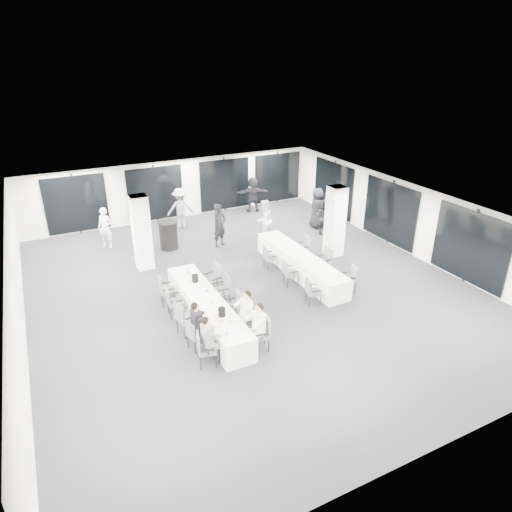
{
  "coord_description": "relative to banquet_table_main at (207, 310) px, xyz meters",
  "views": [
    {
      "loc": [
        -5.99,
        -12.5,
        7.53
      ],
      "look_at": [
        0.16,
        -0.2,
        1.24
      ],
      "focal_mm": 32.0,
      "sensor_mm": 36.0,
      "label": 1
    }
  ],
  "objects": [
    {
      "name": "room",
      "position": [
        2.92,
        2.43,
        1.01
      ],
      "size": [
        14.04,
        16.04,
        2.84
      ],
      "color": "#242429",
      "rests_on": "ground"
    },
    {
      "name": "column_left",
      "position": [
        -0.76,
        4.52,
        1.02
      ],
      "size": [
        0.6,
        0.6,
        2.8
      ],
      "primitive_type": "cube",
      "color": "white",
      "rests_on": "floor"
    },
    {
      "name": "column_right",
      "position": [
        6.24,
        2.32,
        1.02
      ],
      "size": [
        0.6,
        0.6,
        2.8
      ],
      "primitive_type": "cube",
      "color": "white",
      "rests_on": "floor"
    },
    {
      "name": "banquet_table_main",
      "position": [
        0.0,
        0.0,
        0.0
      ],
      "size": [
        0.9,
        5.0,
        0.75
      ],
      "primitive_type": "cube",
      "color": "white",
      "rests_on": "floor"
    },
    {
      "name": "banquet_table_side",
      "position": [
        4.17,
        1.48,
        0.0
      ],
      "size": [
        0.9,
        5.0,
        0.75
      ],
      "primitive_type": "cube",
      "color": "white",
      "rests_on": "floor"
    },
    {
      "name": "cocktail_table",
      "position": [
        0.57,
        5.85,
        0.21
      ],
      "size": [
        0.83,
        0.83,
        1.15
      ],
      "color": "black",
      "rests_on": "floor"
    },
    {
      "name": "chair_main_left_near",
      "position": [
        -0.83,
        -1.94,
        0.16
      ],
      "size": [
        0.58,
        0.6,
        0.94
      ],
      "rotation": [
        0.0,
        0.0,
        -1.83
      ],
      "color": "#505257",
      "rests_on": "floor"
    },
    {
      "name": "chair_main_left_second",
      "position": [
        -0.83,
        -1.19,
        0.13
      ],
      "size": [
        0.54,
        0.56,
        0.88
      ],
      "rotation": [
        0.0,
        0.0,
        -1.33
      ],
      "color": "#505257",
      "rests_on": "floor"
    },
    {
      "name": "chair_main_left_mid",
      "position": [
        -0.84,
        -0.39,
        0.21
      ],
      "size": [
        0.62,
        0.65,
        1.03
      ],
      "rotation": [
        0.0,
        0.0,
        -1.34
      ],
      "color": "#505257",
      "rests_on": "floor"
    },
    {
      "name": "chair_main_left_fourth",
      "position": [
        -0.84,
        0.71,
        0.19
      ],
      "size": [
        0.55,
        0.6,
        0.99
      ],
      "rotation": [
        0.0,
        0.0,
        -1.69
      ],
      "color": "#505257",
      "rests_on": "floor"
    },
    {
      "name": "chair_main_left_far",
      "position": [
        -0.83,
        1.54,
        0.17
      ],
      "size": [
        0.56,
        0.6,
        0.96
      ],
      "rotation": [
        0.0,
        0.0,
        -1.73
      ],
      "color": "#505257",
      "rests_on": "floor"
    },
    {
      "name": "chair_main_right_near",
      "position": [
        0.83,
        -2.0,
        0.18
      ],
      "size": [
        0.59,
        0.62,
        0.98
      ],
      "rotation": [
        0.0,
        0.0,
        1.35
      ],
      "color": "#505257",
      "rests_on": "floor"
    },
    {
      "name": "chair_main_right_second",
      "position": [
        0.83,
        -1.22,
        0.14
      ],
      "size": [
        0.47,
        0.52,
        0.9
      ],
      "rotation": [
        0.0,
        0.0,
        1.61
      ],
      "color": "#505257",
      "rests_on": "floor"
    },
    {
      "name": "chair_main_right_mid",
      "position": [
        0.83,
        -0.22,
        0.12
      ],
      "size": [
        0.47,
        0.52,
        0.87
      ],
      "rotation": [
        0.0,
        0.0,
        1.49
      ],
      "color": "#505257",
      "rests_on": "floor"
    },
    {
      "name": "chair_main_right_fourth",
      "position": [
        0.84,
        0.73,
        0.2
      ],
      "size": [
        0.52,
        0.58,
        1.0
      ],
      "rotation": [
        0.0,
        0.0,
        1.54
      ],
      "color": "#505257",
      "rests_on": "floor"
    },
    {
      "name": "chair_main_right_far",
      "position": [
        0.84,
        1.48,
        0.22
      ],
      "size": [
        0.63,
        0.66,
        1.04
      ],
      "rotation": [
        0.0,
        0.0,
        1.79
      ],
      "color": "#505257",
      "rests_on": "floor"
    },
    {
      "name": "chair_side_left_near",
      "position": [
        3.34,
        -0.55,
        0.13
      ],
      "size": [
        0.54,
        0.57,
        0.88
      ],
      "rotation": [
        0.0,
        0.0,
        -1.83
      ],
      "color": "#505257",
      "rests_on": "floor"
    },
    {
      "name": "chair_side_left_mid",
      "position": [
        3.34,
        0.87,
        0.15
      ],
      "size": [
        0.52,
        0.57,
        0.93
      ],
      "rotation": [
        0.0,
        0.0,
        -1.7
      ],
      "color": "#505257",
      "rests_on": "floor"
    },
    {
      "name": "chair_side_left_far",
      "position": [
        3.34,
        2.35,
        0.13
      ],
      "size": [
        0.5,
        0.54,
        0.88
      ],
      "rotation": [
        0.0,
        0.0,
        -1.7
      ],
      "color": "#505257",
      "rests_on": "floor"
    },
    {
      "name": "chair_side_right_near",
      "position": [
        4.99,
        -0.4,
        0.14
      ],
      "size": [
        0.54,
        0.57,
        0.9
      ],
      "rotation": [
        0.0,
        0.0,
        1.37
      ],
      "color": "#505257",
      "rests_on": "floor"
    },
    {
      "name": "chair_side_right_mid",
      "position": [
        5.0,
        1.1,
        0.18
      ],
      "size": [
        0.51,
        0.57,
        0.97
      ],
      "rotation": [
        0.0,
        0.0,
        1.63
      ],
      "color": "#505257",
      "rests_on": "floor"
    },
    {
      "name": "chair_side_right_far",
      "position": [
        4.99,
        2.51,
        0.15
      ],
      "size": [
        0.53,
        0.57,
        0.91
      ],
      "rotation": [
        0.0,
        0.0,
        1.41
      ],
      "color": "#505257",
      "rests_on": "floor"
    },
    {
      "name": "seated_guest_a",
      "position": [
        -0.67,
        -1.96,
        0.44
      ],
      "size": [
        0.5,
        0.38,
        1.44
      ],
      "rotation": [
        0.0,
        0.0,
        -1.57
      ],
      "color": "slate",
      "rests_on": "floor"
    },
    {
      "name": "seated_guest_b",
      "position": [
        -0.67,
        -1.17,
        0.44
      ],
      "size": [
        0.5,
        0.38,
        1.44
      ],
      "rotation": [
        0.0,
        0.0,
        -1.57
      ],
      "color": "black",
      "rests_on": "floor"
    },
    {
      "name": "seated_guest_c",
      "position": [
        0.67,
        -1.98,
        0.44
      ],
      "size": [
        0.5,
        0.38,
        1.44
      ],
      "rotation": [
        0.0,
        0.0,
        1.57
      ],
      "color": "silver",
      "rests_on": "floor"
    },
    {
      "name": "seated_guest_d",
      "position": [
        0.67,
        -1.22,
        0.44
      ],
      "size": [
        0.5,
        0.38,
        1.44
      ],
      "rotation": [
        0.0,
        0.0,
        1.57
      ],
      "color": "silver",
      "rests_on": "floor"
    },
    {
      "name": "standing_guest_a",
      "position": [
        2.55,
        5.16,
        0.65
      ],
      "size": [
        0.93,
        0.86,
        2.05
      ],
      "primitive_type": "imported",
      "rotation": [
        0.0,
        0.0,
        0.43
      ],
      "color": "black",
      "rests_on": "floor"
    },
    {
      "name": "standing_guest_b",
      "position": [
        4.53,
        5.0,
        0.62
      ],
      "size": [
        1.1,
        0.88,
        1.98
      ],
      "primitive_type": "imported",
      "rotation": [
        0.0,
        0.0,
        3.5
      ],
      "color": "silver",
      "rests_on": "floor"
    },
    {
      "name": "standing_guest_c",
      "position": [
        1.79,
        7.95,
        0.67
      ],
      "size": [
        1.47,
        0.96,
        2.09
      ],
      "primitive_type": "imported",
      "rotation": [
        0.0,
        0.0,
        2.93
      ],
      "color": "slate",
      "rests_on": "floor"
    },
    {
      "name": "standing_guest_e",
      "position": [
        7.33,
        5.18,
        0.67
      ],
      "size": [
        0.65,
        1.03,
        2.1
      ],
      "primitive_type": "imported",
      "rotation": [
        0.0,
        0.0,
        1.6
      ],
      "color": "black",
      "rests_on": "floor"
    },
    {
      "name": "standing_guest_f",
      "position": [
        5.73,
        8.52,
        0.62
      ],
      "size": [
        1.96,
        1.24,
        1.99
      ],
      "primitive_type": "imported",
      "rotation": [
        0.0,
        0.0,
        2.83
      ],
      "color": "black",
      "rests_on": "floor"
    },
    {
      "name": "standing_guest_g",
      "position": [
        -1.67,
        7.15,
        0.57
      ],
      "size": [
        0.89,
        0.87,
        1.9
      ],
      "primitive_type": "imported",
      "rotation": [
        0.0,
        0.0,
        -0.68
      ],
      "color": "silver",
      "rests_on": "floor"
    },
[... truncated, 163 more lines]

